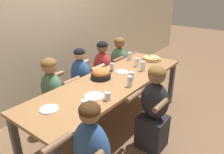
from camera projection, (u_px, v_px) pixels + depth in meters
ground_plane at (112, 129)px, 3.23m from camera, size 18.00×18.00×0.00m
restaurant_back_panel at (43, 11)px, 3.36m from camera, size 10.00×0.06×3.20m
dining_table at (112, 86)px, 2.95m from camera, size 2.63×0.81×0.79m
pizza_board_main at (151, 58)px, 3.70m from camera, size 0.33×0.33×0.05m
skillet_bowl at (101, 74)px, 2.96m from camera, size 0.39×0.27×0.15m
empty_plate_a at (49, 109)px, 2.24m from camera, size 0.20×0.20×0.02m
empty_plate_b at (122, 72)px, 3.19m from camera, size 0.18×0.18×0.02m
empty_plate_c at (94, 96)px, 2.50m from camera, size 0.22×0.22×0.02m
cocktail_glass_blue at (108, 97)px, 2.41m from camera, size 0.07×0.07×0.12m
drinking_glass_a at (137, 63)px, 3.39m from camera, size 0.06×0.06×0.13m
drinking_glass_b at (131, 76)px, 2.94m from camera, size 0.07×0.07×0.10m
drinking_glass_c at (130, 57)px, 3.68m from camera, size 0.07×0.07×0.13m
drinking_glass_d at (130, 82)px, 2.72m from camera, size 0.06×0.06×0.14m
drinking_glass_e at (112, 67)px, 3.21m from camera, size 0.06×0.06×0.12m
drinking_glass_f at (143, 67)px, 3.22m from camera, size 0.07×0.07×0.15m
drinking_glass_g at (85, 105)px, 2.23m from camera, size 0.07×0.07×0.10m
diner_near_center at (154, 112)px, 2.70m from camera, size 0.51×0.40×1.13m
diner_far_midright at (103, 76)px, 3.79m from camera, size 0.51×0.40×1.13m
diner_far_right at (119, 68)px, 4.14m from camera, size 0.51×0.40×1.10m
diner_far_center at (82, 87)px, 3.41m from camera, size 0.51×0.40×1.12m
diner_far_midleft at (53, 99)px, 3.00m from camera, size 0.51×0.40×1.12m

